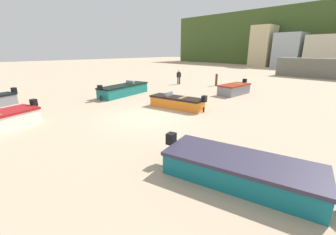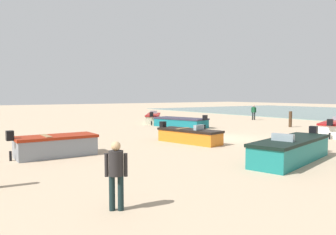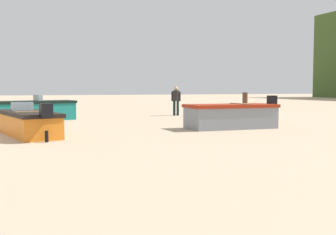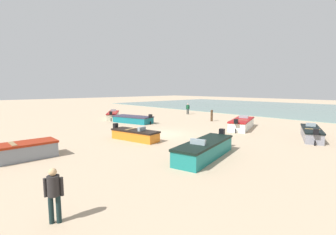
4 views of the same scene
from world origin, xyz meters
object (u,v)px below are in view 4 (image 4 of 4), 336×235
object	(u,v)px
beach_walker_distant	(188,108)
boat_grey_6	(22,151)
mooring_post_mid_beach	(212,116)
beach_walker_foreground	(54,191)
boat_teal_5	(133,119)
boat_grey_2	(311,133)
boat_white_1	(242,124)
boat_cream_3	(113,115)
boat_orange_0	(135,135)
boat_teal_4	(205,149)

from	to	relation	value
beach_walker_distant	boat_grey_6	bearing A→B (deg)	59.61
mooring_post_mid_beach	beach_walker_foreground	distance (m)	22.94
mooring_post_mid_beach	beach_walker_distant	bearing A→B (deg)	-26.71
boat_teal_5	beach_walker_distant	bearing A→B (deg)	-6.03
boat_grey_2	mooring_post_mid_beach	bearing A→B (deg)	146.27
boat_white_1	boat_grey_6	xyz separation A→B (m)	(2.80, 17.81, 0.00)
boat_grey_2	boat_teal_5	size ratio (longest dim) A/B	1.00
boat_grey_6	boat_cream_3	bearing A→B (deg)	134.11
boat_grey_6	mooring_post_mid_beach	bearing A→B (deg)	96.43
boat_cream_3	boat_orange_0	bearing A→B (deg)	-78.06
boat_grey_6	boat_grey_2	bearing A→B (deg)	62.88
boat_orange_0	boat_cream_3	xyz separation A→B (m)	(12.38, -5.23, 0.04)
boat_grey_2	beach_walker_distant	bearing A→B (deg)	140.31
boat_cream_3	boat_grey_6	size ratio (longest dim) A/B	1.28
boat_cream_3	beach_walker_distant	bearing A→B (deg)	20.24
boat_grey_2	boat_grey_6	bearing A→B (deg)	-138.46
boat_cream_3	mooring_post_mid_beach	xyz separation A→B (m)	(-9.94, -7.38, 0.22)
boat_white_1	boat_cream_3	distance (m)	15.97
boat_cream_3	boat_grey_6	distance (m)	17.55
boat_grey_2	boat_cream_3	bearing A→B (deg)	171.62
boat_orange_0	boat_grey_6	world-z (taller)	boat_grey_6
boat_orange_0	mooring_post_mid_beach	distance (m)	12.84
beach_walker_distant	boat_grey_2	bearing A→B (deg)	109.66
boat_orange_0	boat_white_1	world-z (taller)	boat_white_1
boat_orange_0	beach_walker_foreground	bearing A→B (deg)	30.74
boat_teal_4	boat_orange_0	bearing A→B (deg)	-12.49
boat_teal_4	boat_teal_5	world-z (taller)	boat_teal_4
boat_orange_0	mooring_post_mid_beach	size ratio (longest dim) A/B	3.19
boat_grey_6	beach_walker_foreground	xyz separation A→B (m)	(-7.69, 0.71, 0.48)
boat_grey_2	beach_walker_foreground	distance (m)	18.27
boat_cream_3	beach_walker_distant	xyz separation A→B (m)	(-2.85, -10.94, 0.51)
boat_grey_2	boat_white_1	bearing A→B (deg)	155.60
boat_white_1	beach_walker_distant	world-z (taller)	beach_walker_distant
boat_white_1	boat_orange_0	bearing A→B (deg)	-124.32
boat_teal_4	boat_cream_3	bearing A→B (deg)	-29.44
boat_grey_6	mooring_post_mid_beach	distance (m)	20.06
boat_white_1	mooring_post_mid_beach	xyz separation A→B (m)	(5.14, -2.11, 0.19)
boat_grey_2	beach_walker_distant	world-z (taller)	beach_walker_distant
beach_walker_foreground	boat_grey_6	bearing A→B (deg)	-63.61
boat_grey_6	boat_white_1	bearing A→B (deg)	80.79
boat_grey_2	boat_teal_4	size ratio (longest dim) A/B	0.92
boat_grey_2	boat_teal_5	bearing A→B (deg)	175.82
boat_teal_4	beach_walker_distant	distance (m)	22.54
boat_grey_2	mooring_post_mid_beach	size ratio (longest dim) A/B	3.79
boat_grey_2	boat_grey_6	xyz separation A→B (m)	(8.87, 17.51, 0.04)
boat_orange_0	boat_teal_5	bearing A→B (deg)	-136.08
boat_grey_6	beach_walker_distant	distance (m)	25.31
boat_grey_2	boat_teal_4	bearing A→B (deg)	-124.95
boat_teal_4	mooring_post_mid_beach	world-z (taller)	mooring_post_mid_beach
boat_cream_3	boat_teal_4	distance (m)	19.44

